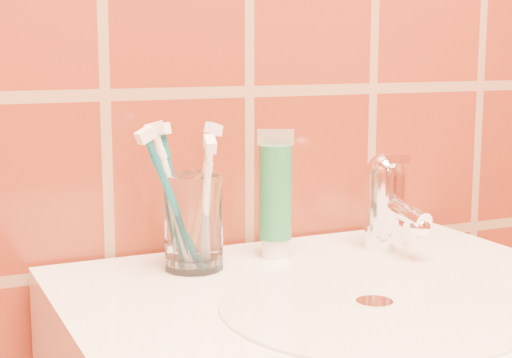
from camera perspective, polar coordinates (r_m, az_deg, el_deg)
name	(u,v)px	position (r m, az deg, el deg)	size (l,w,h in m)	color
glass_tumbler	(193,222)	(0.88, -4.59, -3.15)	(0.07, 0.07, 0.11)	white
toothpaste_tube	(275,198)	(0.92, 1.41, -1.39)	(0.04, 0.04, 0.15)	white
faucet	(387,198)	(0.97, 9.50, -1.40)	(0.05, 0.11, 0.12)	white
toothbrush_0	(173,203)	(0.84, -6.03, -1.73)	(0.09, 0.04, 0.17)	#0D616E
toothbrush_1	(206,207)	(0.84, -3.69, -2.03)	(0.04, 0.09, 0.16)	white
toothbrush_2	(201,195)	(0.89, -4.04, -1.20)	(0.07, 0.05, 0.17)	orange
toothbrush_3	(175,198)	(0.88, -5.93, -1.35)	(0.04, 0.06, 0.17)	#0B5C62
toothbrush_4	(174,198)	(0.86, -5.97, -1.41)	(0.06, 0.04, 0.17)	white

